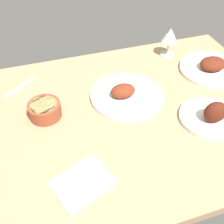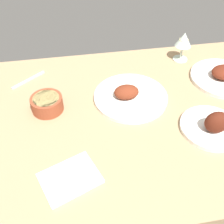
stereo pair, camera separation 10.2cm
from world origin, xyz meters
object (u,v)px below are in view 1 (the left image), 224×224
at_px(plate_far_side, 211,116).
at_px(wine_glass, 170,37).
at_px(bowl_pasta, 45,109).
at_px(fork_loose, 19,87).
at_px(plate_center_main, 126,94).
at_px(plate_near_viewer, 212,68).
at_px(folded_napkin, 83,183).

bearing_deg(plate_far_side, wine_glass, -96.10).
distance_m(bowl_pasta, fork_loose, 0.22).
relative_size(plate_center_main, fork_loose, 1.78).
height_order(plate_far_side, fork_loose, plate_far_side).
xyz_separation_m(plate_far_side, bowl_pasta, (0.58, -0.21, 0.01)).
xyz_separation_m(bowl_pasta, wine_glass, (-0.63, -0.25, 0.07)).
height_order(plate_near_viewer, fork_loose, plate_near_viewer).
xyz_separation_m(plate_center_main, bowl_pasta, (0.33, 0.01, 0.02)).
height_order(plate_near_viewer, folded_napkin, plate_near_viewer).
xyz_separation_m(plate_center_main, wine_glass, (-0.30, -0.24, 0.08)).
xyz_separation_m(plate_center_main, plate_far_side, (-0.25, 0.22, 0.01)).
xyz_separation_m(folded_napkin, fork_loose, (0.15, -0.53, -0.00)).
bearing_deg(bowl_pasta, folded_napkin, 101.33).
xyz_separation_m(plate_center_main, plate_near_viewer, (-0.43, -0.06, 0.00)).
xyz_separation_m(wine_glass, fork_loose, (0.72, 0.05, -0.10)).
bearing_deg(plate_far_side, bowl_pasta, -20.08).
relative_size(plate_near_viewer, plate_far_side, 1.30).
bearing_deg(bowl_pasta, plate_near_viewer, -175.08).
distance_m(wine_glass, fork_loose, 0.72).
xyz_separation_m(plate_center_main, folded_napkin, (0.26, 0.34, -0.01)).
bearing_deg(wine_glass, folded_napkin, 45.88).
xyz_separation_m(wine_glass, folded_napkin, (0.56, 0.58, -0.09)).
height_order(plate_center_main, plate_near_viewer, plate_near_viewer).
relative_size(bowl_pasta, fork_loose, 0.72).
distance_m(bowl_pasta, wine_glass, 0.68).
relative_size(folded_napkin, fork_loose, 1.02).
relative_size(bowl_pasta, folded_napkin, 0.71).
bearing_deg(wine_glass, fork_loose, 3.95).
relative_size(plate_center_main, plate_far_side, 1.35).
relative_size(plate_near_viewer, fork_loose, 1.70).
height_order(plate_far_side, wine_glass, wine_glass).
relative_size(plate_center_main, bowl_pasta, 2.46).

